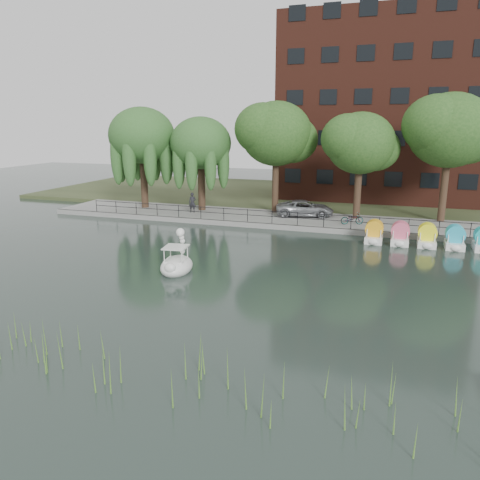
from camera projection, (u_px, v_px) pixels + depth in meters
The scene contains 17 objects.
ground_plane at pixel (206, 281), 24.25m from camera, with size 120.00×120.00×0.00m, color #35463F.
promenade at pixel (280, 219), 38.90m from camera, with size 40.00×6.00×0.40m, color gray.
kerb at pixel (271, 226), 36.19m from camera, with size 40.00×0.25×0.40m, color gray.
land_strip at pixel (311, 196), 51.78m from camera, with size 60.00×22.00×0.36m, color #47512D.
railing at pixel (272, 214), 36.15m from camera, with size 32.00×0.05×1.00m.
apartment_building at pixel (383, 109), 47.34m from camera, with size 20.00×10.07×18.00m.
willow_left at pixel (142, 136), 41.78m from camera, with size 5.88×5.88×9.01m.
willow_mid at pixel (201, 143), 40.68m from camera, with size 5.32×5.32×8.15m.
broadleaf_center at pixel (276, 134), 39.39m from camera, with size 6.00×6.00×9.25m.
broadleaf_right at pixel (360, 144), 36.92m from camera, with size 5.40×5.40×8.32m.
broadleaf_far at pixel (450, 131), 35.57m from camera, with size 6.30×6.30×9.71m.
minivan at pixel (305, 207), 38.99m from camera, with size 5.47×2.51×1.52m, color gray.
bicycle at pixel (352, 218), 35.87m from camera, with size 1.72×0.60×1.00m, color gray.
pedestrian at pixel (192, 201), 40.61m from camera, with size 0.71×0.48×1.98m, color black.
swan_boat at pixel (177, 263), 25.78m from camera, with size 2.08×2.90×2.26m.
pedal_boat_row at pixel (427, 237), 31.06m from camera, with size 7.95×1.70×1.40m.
reed_bank at pixel (148, 363), 14.75m from camera, with size 24.00×2.40×1.20m.
Camera 1 is at (9.02, -21.23, 7.97)m, focal length 35.00 mm.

